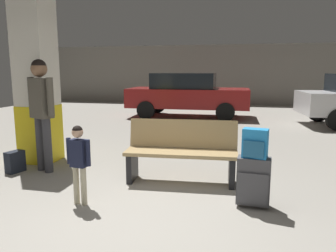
{
  "coord_description": "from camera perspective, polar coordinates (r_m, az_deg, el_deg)",
  "views": [
    {
      "loc": [
        1.18,
        -2.99,
        1.6
      ],
      "look_at": [
        0.21,
        1.3,
        0.85
      ],
      "focal_mm": 34.78,
      "sensor_mm": 36.0,
      "label": 1
    }
  ],
  "objects": [
    {
      "name": "suitcase",
      "position": [
        4.0,
        14.73,
        -9.32
      ],
      "size": [
        0.39,
        0.26,
        0.6
      ],
      "color": "#4C4C51",
      "rests_on": "ground_plane"
    },
    {
      "name": "structural_pillar",
      "position": [
        6.11,
        -22.01,
        7.32
      ],
      "size": [
        0.57,
        0.57,
        2.87
      ],
      "color": "yellow",
      "rests_on": "ground_plane"
    },
    {
      "name": "ground_plane",
      "position": [
        7.28,
        3.1,
        -3.42
      ],
      "size": [
        18.0,
        18.0,
        0.1
      ],
      "primitive_type": "cube",
      "color": "gray"
    },
    {
      "name": "child",
      "position": [
        4.02,
        -15.4,
        -5.16
      ],
      "size": [
        0.33,
        0.21,
        0.97
      ],
      "color": "beige",
      "rests_on": "ground_plane"
    },
    {
      "name": "adult",
      "position": [
        5.46,
        -21.34,
        3.72
      ],
      "size": [
        0.56,
        0.33,
        1.77
      ],
      "color": "#38383D",
      "rests_on": "ground_plane"
    },
    {
      "name": "backpack_dark_floor",
      "position": [
        5.75,
        -25.26,
        -5.71
      ],
      "size": [
        0.25,
        0.31,
        0.34
      ],
      "color": "#1E232D",
      "rests_on": "ground_plane"
    },
    {
      "name": "parked_car_far",
      "position": [
        11.32,
        3.39,
        5.67
      ],
      "size": [
        4.13,
        1.86,
        1.51
      ],
      "color": "maroon",
      "rests_on": "ground_plane"
    },
    {
      "name": "garage_back_wall",
      "position": [
        15.89,
        8.62,
        8.89
      ],
      "size": [
        18.0,
        0.12,
        2.8
      ],
      "primitive_type": "cube",
      "color": "gray",
      "rests_on": "ground_plane"
    },
    {
      "name": "backpack_bright",
      "position": [
        3.88,
        15.0,
        -3.02
      ],
      "size": [
        0.31,
        0.24,
        0.34
      ],
      "color": "#268CD8",
      "rests_on": "suitcase"
    },
    {
      "name": "bench",
      "position": [
        4.73,
        2.39,
        -4.49
      ],
      "size": [
        1.63,
        0.64,
        0.89
      ],
      "color": "tan",
      "rests_on": "ground_plane"
    }
  ]
}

